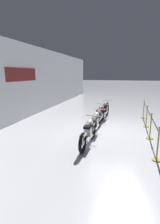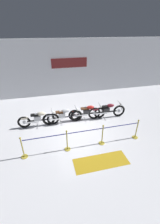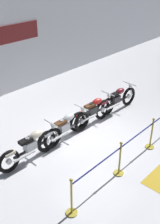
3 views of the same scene
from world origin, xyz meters
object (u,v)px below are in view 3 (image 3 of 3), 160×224
at_px(stanchion_mid_left, 119,163).
at_px(motorcycle_cream_0, 32,146).
at_px(motorcycle_silver_1, 65,128).
at_px(stanchion_far_left, 113,160).
at_px(stanchion_mid_right, 151,138).
at_px(motorcycle_maroon_3, 116,100).
at_px(motorcycle_red_2, 93,111).

bearing_deg(stanchion_mid_left, motorcycle_cream_0, 117.84).
xyz_separation_m(motorcycle_silver_1, stanchion_mid_left, (-0.15, -2.23, -0.10)).
xyz_separation_m(stanchion_far_left, stanchion_mid_right, (1.99, -0.00, -0.30)).
height_order(motorcycle_cream_0, motorcycle_maroon_3, motorcycle_maroon_3).
distance_m(motorcycle_cream_0, motorcycle_maroon_3, 4.00).
distance_m(stanchion_far_left, stanchion_mid_right, 2.01).
relative_size(motorcycle_silver_1, stanchion_mid_right, 2.17).
relative_size(motorcycle_silver_1, motorcycle_red_2, 1.02).
distance_m(motorcycle_maroon_3, stanchion_mid_right, 2.46).
bearing_deg(motorcycle_maroon_3, motorcycle_red_2, 174.21).
height_order(motorcycle_silver_1, motorcycle_red_2, motorcycle_silver_1).
bearing_deg(motorcycle_silver_1, stanchion_mid_right, -55.93).
height_order(motorcycle_red_2, motorcycle_maroon_3, motorcycle_maroon_3).
bearing_deg(stanchion_far_left, stanchion_mid_left, -0.00).
xyz_separation_m(motorcycle_maroon_3, stanchion_mid_right, (-1.17, -2.16, -0.12)).
xyz_separation_m(motorcycle_silver_1, motorcycle_red_2, (1.46, 0.06, 0.01)).
height_order(stanchion_far_left, stanchion_mid_right, same).
distance_m(motorcycle_maroon_3, stanchion_far_left, 3.83).
height_order(stanchion_mid_left, stanchion_mid_right, same).
height_order(motorcycle_silver_1, motorcycle_maroon_3, motorcycle_maroon_3).
relative_size(stanchion_mid_left, stanchion_mid_right, 1.00).
bearing_deg(stanchion_mid_left, motorcycle_red_2, 54.83).
bearing_deg(motorcycle_silver_1, motorcycle_red_2, 2.34).
height_order(motorcycle_red_2, stanchion_mid_right, stanchion_mid_right).
bearing_deg(motorcycle_cream_0, motorcycle_maroon_3, -1.12).
relative_size(motorcycle_maroon_3, stanchion_far_left, 0.43).
relative_size(motorcycle_cream_0, stanchion_mid_left, 2.14).
bearing_deg(stanchion_mid_left, stanchion_mid_right, 0.00).
relative_size(motorcycle_red_2, stanchion_mid_left, 2.13).
height_order(motorcycle_silver_1, stanchion_mid_left, stanchion_mid_left).
bearing_deg(stanchion_mid_left, stanchion_far_left, 180.00).
distance_m(motorcycle_cream_0, motorcycle_silver_1, 1.33).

